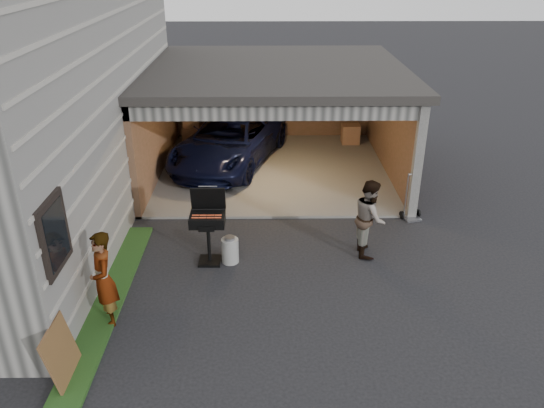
{
  "coord_description": "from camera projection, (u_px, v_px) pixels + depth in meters",
  "views": [
    {
      "loc": [
        0.54,
        -7.39,
        5.67
      ],
      "look_at": [
        0.65,
        1.91,
        1.15
      ],
      "focal_mm": 35.0,
      "sensor_mm": 36.0,
      "label": 1
    }
  ],
  "objects": [
    {
      "name": "groundcover_strip",
      "position": [
        87.0,
        352.0,
        8.18
      ],
      "size": [
        0.5,
        8.0,
        0.06
      ],
      "primitive_type": "cube",
      "color": "#193814",
      "rests_on": "ground"
    },
    {
      "name": "man",
      "position": [
        370.0,
        218.0,
        10.58
      ],
      "size": [
        0.63,
        0.79,
        1.6
      ],
      "primitive_type": "imported",
      "rotation": [
        0.0,
        0.0,
        1.54
      ],
      "color": "#50251F",
      "rests_on": "ground"
    },
    {
      "name": "hand_truck",
      "position": [
        412.0,
        210.0,
        12.19
      ],
      "size": [
        0.5,
        0.43,
        1.13
      ],
      "rotation": [
        0.0,
        0.0,
        0.26
      ],
      "color": "gray",
      "rests_on": "ground"
    },
    {
      "name": "ground",
      "position": [
        236.0,
        313.0,
        9.12
      ],
      "size": [
        80.0,
        80.0,
        0.0
      ],
      "primitive_type": "plane",
      "color": "black",
      "rests_on": "ground"
    },
    {
      "name": "minivan",
      "position": [
        229.0,
        143.0,
        15.03
      ],
      "size": [
        3.55,
        5.22,
        1.33
      ],
      "primitive_type": "imported",
      "rotation": [
        0.0,
        0.0,
        -0.31
      ],
      "color": "black",
      "rests_on": "ground"
    },
    {
      "name": "garage",
      "position": [
        274.0,
        102.0,
        14.42
      ],
      "size": [
        6.8,
        6.3,
        2.9
      ],
      "color": "#605E59",
      "rests_on": "ground"
    },
    {
      "name": "plywood_panel",
      "position": [
        61.0,
        354.0,
        7.55
      ],
      "size": [
        0.23,
        0.82,
        0.9
      ],
      "primitive_type": "cube",
      "rotation": [
        0.0,
        -0.21,
        0.0
      ],
      "color": "brown",
      "rests_on": "ground"
    },
    {
      "name": "propane_tank",
      "position": [
        230.0,
        251.0,
        10.49
      ],
      "size": [
        0.35,
        0.35,
        0.51
      ],
      "primitive_type": "cylinder",
      "rotation": [
        0.0,
        0.0,
        0.04
      ],
      "color": "#ACADA9",
      "rests_on": "ground"
    },
    {
      "name": "bbq_grill",
      "position": [
        208.0,
        222.0,
        10.23
      ],
      "size": [
        0.67,
        0.59,
        1.5
      ],
      "color": "black",
      "rests_on": "ground"
    },
    {
      "name": "woman",
      "position": [
        103.0,
        280.0,
        8.54
      ],
      "size": [
        0.62,
        0.72,
        1.67
      ],
      "primitive_type": "imported",
      "rotation": [
        0.0,
        0.0,
        -1.14
      ],
      "color": "#A5AED0",
      "rests_on": "ground"
    }
  ]
}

